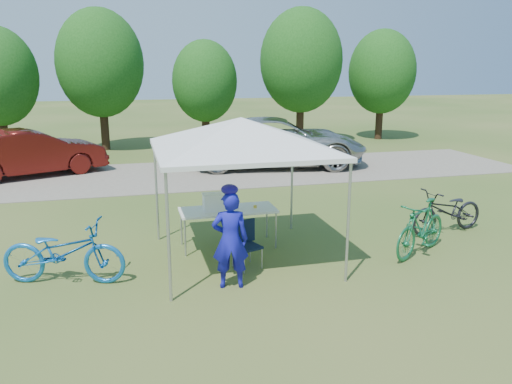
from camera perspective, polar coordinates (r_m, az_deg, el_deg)
The scene contains 14 objects.
ground at distance 9.79m, azimuth -1.60°, elevation -7.56°, with size 100.00×100.00×0.00m, color #2D5119.
gravel_strip at distance 17.38m, azimuth -7.49°, elevation 2.01°, with size 24.00×5.00×0.02m, color gray.
canopy at distance 9.15m, azimuth -1.71°, elevation 8.06°, with size 4.53×4.53×3.00m.
treeline at distance 22.99m, azimuth -10.46°, elevation 13.68°, with size 24.89×4.28×6.30m.
folding_table at distance 10.19m, azimuth -3.23°, elevation -2.19°, with size 1.95×0.81×0.80m.
folding_chair at distance 9.27m, azimuth -1.16°, elevation -5.50°, with size 0.56×0.59×0.86m.
cooler at distance 10.08m, azimuth -4.74°, elevation -1.11°, with size 0.48×0.32×0.34m.
ice_cream_cup at distance 10.24m, azimuth -0.09°, elevation -1.68°, with size 0.07×0.07×0.05m, color yellow.
cyclist at distance 8.31m, azimuth -2.96°, elevation -5.51°, with size 0.61×0.40×1.66m, color #1415A3.
bike_blue at distance 9.15m, azimuth -21.13°, elevation -6.44°, with size 0.73×2.11×1.11m, color #1463AF.
bike_green at distance 10.34m, azimuth 18.34°, elevation -3.91°, with size 0.51×1.82×1.09m, color #16663C.
bike_dark at distance 11.87m, azimuth 21.08°, elevation -2.04°, with size 0.67×1.93×1.01m, color black.
minivan at distance 18.60m, azimuth 2.55°, elevation 5.76°, with size 2.99×6.48×1.80m, color #AFAFAA.
sedan at distance 18.49m, azimuth -24.29°, elevation 4.11°, with size 1.66×4.76×1.57m, color #51110D.
Camera 1 is at (-2.00, -8.88, 3.62)m, focal length 35.00 mm.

